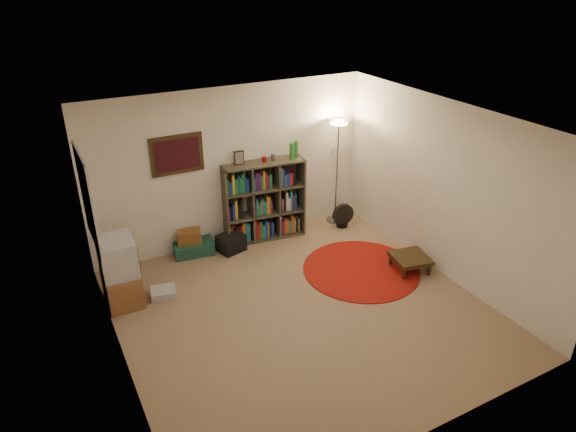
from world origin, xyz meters
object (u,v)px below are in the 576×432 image
(floor_fan, at_px, (343,215))
(side_table, at_px, (410,259))
(bookshelf, at_px, (262,202))
(floor_lamp, at_px, (338,138))
(suitcase, at_px, (194,248))
(tv_stand, at_px, (120,272))

(floor_fan, distance_m, side_table, 1.63)
(bookshelf, height_order, floor_lamp, floor_lamp)
(suitcase, bearing_deg, side_table, -27.94)
(floor_lamp, xyz_separation_m, floor_fan, (-0.01, -0.26, -1.30))
(bookshelf, bearing_deg, floor_fan, -6.40)
(floor_fan, relative_size, side_table, 0.71)
(floor_lamp, bearing_deg, floor_fan, -91.32)
(floor_lamp, relative_size, side_table, 3.06)
(side_table, bearing_deg, bookshelf, 126.94)
(suitcase, bearing_deg, floor_fan, 1.03)
(floor_lamp, relative_size, suitcase, 2.79)
(suitcase, bearing_deg, floor_lamp, 6.75)
(suitcase, height_order, side_table, side_table)
(tv_stand, bearing_deg, bookshelf, 17.64)
(floor_lamp, height_order, side_table, floor_lamp)
(floor_fan, bearing_deg, bookshelf, 173.91)
(floor_lamp, relative_size, floor_fan, 4.30)
(bookshelf, distance_m, tv_stand, 2.54)
(floor_lamp, bearing_deg, bookshelf, 177.53)
(bookshelf, height_order, side_table, bookshelf)
(side_table, bearing_deg, tv_stand, 162.84)
(suitcase, distance_m, side_table, 3.31)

